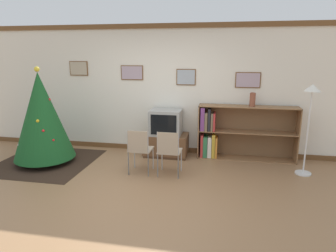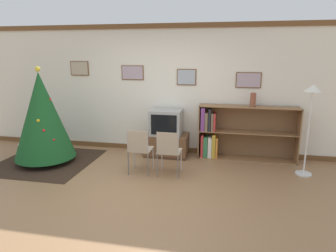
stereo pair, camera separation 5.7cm
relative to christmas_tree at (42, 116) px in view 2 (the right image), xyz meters
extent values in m
plane|color=#936B47|center=(2.12, -0.94, -0.94)|extent=(24.00, 24.00, 0.00)
cube|color=silver|center=(2.12, 1.20, 0.41)|extent=(8.44, 0.08, 2.70)
cube|color=brown|center=(2.12, 1.15, 1.71)|extent=(8.44, 0.03, 0.10)
cube|color=brown|center=(2.12, 1.15, -0.89)|extent=(8.44, 0.03, 0.10)
cube|color=brown|center=(0.24, 1.15, 0.85)|extent=(0.42, 0.02, 0.31)
cube|color=tan|center=(0.24, 1.14, 0.85)|extent=(0.39, 0.01, 0.28)
cube|color=brown|center=(1.47, 1.15, 0.77)|extent=(0.49, 0.02, 0.31)
cube|color=#A893A3|center=(1.47, 1.14, 0.77)|extent=(0.45, 0.01, 0.27)
cube|color=brown|center=(2.63, 1.15, 0.69)|extent=(0.40, 0.02, 0.33)
cube|color=#9EA8B2|center=(2.63, 1.14, 0.69)|extent=(0.37, 0.01, 0.30)
cube|color=brown|center=(3.88, 1.15, 0.65)|extent=(0.49, 0.02, 0.31)
cube|color=#A893A3|center=(3.88, 1.14, 0.65)|extent=(0.46, 0.01, 0.28)
cube|color=#332319|center=(0.00, 0.00, -0.93)|extent=(1.82, 1.83, 0.01)
cylinder|color=maroon|center=(0.00, 0.00, -0.88)|extent=(0.36, 0.36, 0.10)
cone|color=#195123|center=(0.00, 0.00, 0.00)|extent=(1.15, 1.15, 1.67)
sphere|color=yellow|center=(0.00, 0.00, 0.89)|extent=(0.10, 0.10, 0.10)
sphere|color=red|center=(0.35, -0.23, -0.39)|extent=(0.05, 0.05, 0.05)
sphere|color=red|center=(0.17, 0.04, 0.32)|extent=(0.05, 0.05, 0.05)
sphere|color=red|center=(0.20, -0.29, -0.21)|extent=(0.05, 0.05, 0.05)
sphere|color=silver|center=(-0.33, -0.31, -0.50)|extent=(0.04, 0.04, 0.04)
sphere|color=#1E4CB2|center=(-0.21, 0.04, 0.20)|extent=(0.05, 0.05, 0.05)
sphere|color=gold|center=(0.10, -0.28, -0.03)|extent=(0.06, 0.06, 0.06)
sphere|color=#1E4CB2|center=(-0.23, 0.33, -0.34)|extent=(0.04, 0.04, 0.04)
sphere|color=silver|center=(-0.37, -0.04, -0.27)|extent=(0.05, 0.05, 0.05)
cube|color=#4C311E|center=(2.26, 0.86, -0.91)|extent=(0.87, 0.53, 0.05)
cube|color=brown|center=(2.26, 0.86, -0.68)|extent=(0.90, 0.55, 0.41)
cube|color=#9E9E99|center=(2.26, 0.86, -0.21)|extent=(0.64, 0.50, 0.52)
cube|color=black|center=(2.26, 0.60, -0.21)|extent=(0.52, 0.01, 0.41)
cube|color=tan|center=(2.00, -0.13, -0.50)|extent=(0.40, 0.40, 0.02)
cube|color=tan|center=(2.00, -0.32, -0.31)|extent=(0.35, 0.01, 0.38)
cylinder|color=#B2B2B2|center=(1.82, 0.05, -0.72)|extent=(0.02, 0.02, 0.42)
cylinder|color=#B2B2B2|center=(2.18, 0.05, -0.72)|extent=(0.02, 0.02, 0.42)
cylinder|color=#B2B2B2|center=(1.82, -0.31, -0.72)|extent=(0.02, 0.02, 0.42)
cylinder|color=#B2B2B2|center=(2.18, -0.31, -0.72)|extent=(0.02, 0.02, 0.42)
cylinder|color=#B2B2B2|center=(1.82, -0.31, -0.53)|extent=(0.02, 0.02, 0.82)
cylinder|color=#B2B2B2|center=(2.18, -0.31, -0.53)|extent=(0.02, 0.02, 0.82)
cube|color=tan|center=(2.53, -0.13, -0.50)|extent=(0.40, 0.40, 0.02)
cube|color=tan|center=(2.53, -0.32, -0.31)|extent=(0.35, 0.01, 0.38)
cylinder|color=#B2B2B2|center=(2.35, 0.05, -0.72)|extent=(0.02, 0.02, 0.42)
cylinder|color=#B2B2B2|center=(2.71, 0.05, -0.72)|extent=(0.02, 0.02, 0.42)
cylinder|color=#B2B2B2|center=(2.35, -0.31, -0.72)|extent=(0.02, 0.02, 0.42)
cylinder|color=#B2B2B2|center=(2.71, -0.31, -0.72)|extent=(0.02, 0.02, 0.42)
cylinder|color=#B2B2B2|center=(2.35, -0.31, -0.53)|extent=(0.02, 0.02, 0.82)
cylinder|color=#B2B2B2|center=(2.71, -0.31, -0.53)|extent=(0.02, 0.02, 0.82)
cube|color=olive|center=(2.94, 0.96, -0.39)|extent=(0.02, 0.36, 1.09)
cube|color=olive|center=(4.87, 0.96, -0.39)|extent=(0.02, 0.36, 1.09)
cube|color=olive|center=(3.90, 0.96, 0.15)|extent=(1.94, 0.36, 0.02)
cube|color=olive|center=(3.90, 0.96, -0.93)|extent=(1.94, 0.36, 0.02)
cube|color=olive|center=(3.90, 0.96, -0.37)|extent=(1.90, 0.36, 0.02)
cube|color=brown|center=(3.90, 1.14, -0.39)|extent=(1.94, 0.01, 1.09)
cube|color=#B73333|center=(3.02, 0.92, -0.69)|extent=(0.05, 0.26, 0.46)
cube|color=#337547|center=(3.09, 0.93, -0.70)|extent=(0.08, 0.28, 0.43)
cube|color=silver|center=(3.18, 0.90, -0.71)|extent=(0.08, 0.22, 0.42)
cube|color=gold|center=(3.25, 0.92, -0.67)|extent=(0.07, 0.27, 0.49)
cube|color=orange|center=(3.31, 0.91, -0.71)|extent=(0.04, 0.25, 0.43)
cube|color=#7A3D7F|center=(3.02, 0.89, -0.12)|extent=(0.08, 0.21, 0.47)
cube|color=#756047|center=(3.09, 0.89, -0.17)|extent=(0.06, 0.21, 0.37)
cube|color=#232328|center=(3.15, 0.89, -0.13)|extent=(0.05, 0.21, 0.45)
cube|color=#756047|center=(3.21, 0.90, -0.18)|extent=(0.04, 0.22, 0.36)
cube|color=#B73333|center=(3.25, 0.92, -0.17)|extent=(0.04, 0.27, 0.37)
cylinder|color=brown|center=(3.97, 0.95, 0.29)|extent=(0.11, 0.11, 0.26)
torus|color=brown|center=(3.97, 0.95, 0.42)|extent=(0.10, 0.10, 0.02)
cylinder|color=silver|center=(4.88, 0.34, -0.92)|extent=(0.28, 0.28, 0.03)
cylinder|color=silver|center=(4.88, 0.34, -0.18)|extent=(0.03, 0.03, 1.46)
cone|color=white|center=(4.88, 0.34, 0.61)|extent=(0.28, 0.28, 0.12)
camera|label=1|loc=(3.45, -5.06, 1.17)|focal=32.00mm
camera|label=2|loc=(3.50, -5.05, 1.17)|focal=32.00mm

